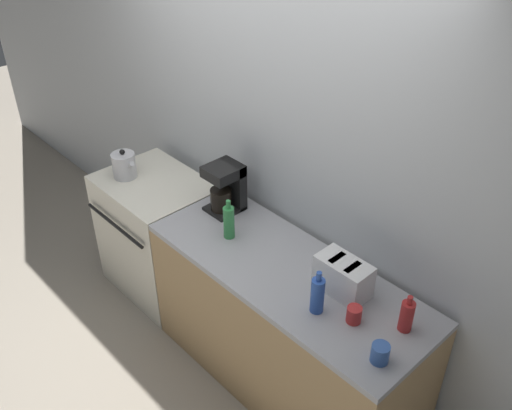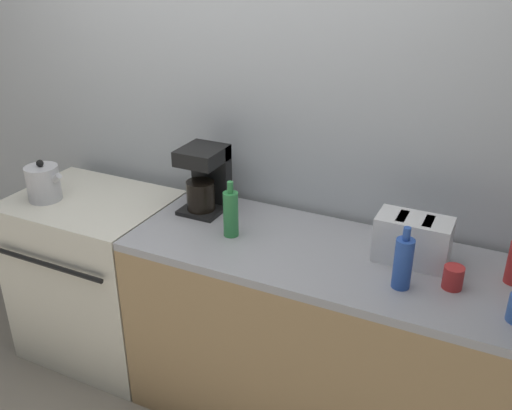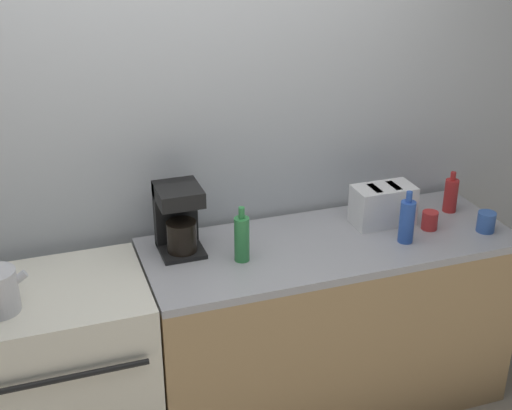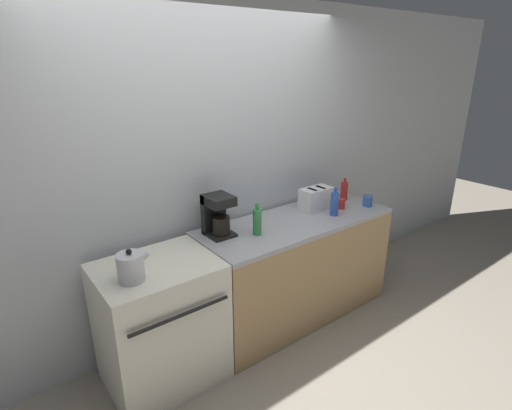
{
  "view_description": "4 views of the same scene",
  "coord_description": "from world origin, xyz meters",
  "px_view_note": "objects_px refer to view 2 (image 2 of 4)",
  "views": [
    {
      "loc": [
        2.23,
        -1.42,
        2.94
      ],
      "look_at": [
        0.27,
        0.41,
        1.11
      ],
      "focal_mm": 40.0,
      "sensor_mm": 36.0,
      "label": 1
    },
    {
      "loc": [
        1.23,
        -1.64,
        2.08
      ],
      "look_at": [
        0.25,
        0.37,
        1.03
      ],
      "focal_mm": 40.0,
      "sensor_mm": 36.0,
      "label": 2
    },
    {
      "loc": [
        -0.66,
        -2.3,
        2.42
      ],
      "look_at": [
        0.26,
        0.36,
        1.12
      ],
      "focal_mm": 50.0,
      "sensor_mm": 36.0,
      "label": 3
    },
    {
      "loc": [
        -1.51,
        -1.9,
        2.15
      ],
      "look_at": [
        0.21,
        0.35,
        1.11
      ],
      "focal_mm": 28.0,
      "sensor_mm": 36.0,
      "label": 4
    }
  ],
  "objects_px": {
    "toaster": "(413,240)",
    "bottle_blue": "(403,262)",
    "bottle_green": "(231,213)",
    "coffee_maker": "(205,177)",
    "kettle": "(44,183)",
    "cup_red": "(453,277)",
    "stove": "(99,274)"
  },
  "relations": [
    {
      "from": "toaster",
      "to": "coffee_maker",
      "type": "xyz_separation_m",
      "value": [
        -0.98,
        0.06,
        0.07
      ]
    },
    {
      "from": "bottle_green",
      "to": "cup_red",
      "type": "height_order",
      "value": "bottle_green"
    },
    {
      "from": "bottle_blue",
      "to": "cup_red",
      "type": "relative_size",
      "value": 2.83
    },
    {
      "from": "bottle_blue",
      "to": "stove",
      "type": "bearing_deg",
      "value": 176.51
    },
    {
      "from": "coffee_maker",
      "to": "bottle_blue",
      "type": "bearing_deg",
      "value": -14.92
    },
    {
      "from": "stove",
      "to": "cup_red",
      "type": "xyz_separation_m",
      "value": [
        1.75,
        -0.02,
        0.48
      ]
    },
    {
      "from": "coffee_maker",
      "to": "cup_red",
      "type": "distance_m",
      "value": 1.19
    },
    {
      "from": "toaster",
      "to": "bottle_green",
      "type": "bearing_deg",
      "value": -170.38
    },
    {
      "from": "stove",
      "to": "bottle_green",
      "type": "height_order",
      "value": "bottle_green"
    },
    {
      "from": "coffee_maker",
      "to": "bottle_blue",
      "type": "xyz_separation_m",
      "value": [
        0.99,
        -0.26,
        -0.06
      ]
    },
    {
      "from": "bottle_blue",
      "to": "kettle",
      "type": "bearing_deg",
      "value": 179.86
    },
    {
      "from": "coffee_maker",
      "to": "toaster",
      "type": "bearing_deg",
      "value": -3.31
    },
    {
      "from": "coffee_maker",
      "to": "bottle_green",
      "type": "xyz_separation_m",
      "value": [
        0.23,
        -0.18,
        -0.06
      ]
    },
    {
      "from": "toaster",
      "to": "bottle_blue",
      "type": "xyz_separation_m",
      "value": [
        0.01,
        -0.21,
        0.01
      ]
    },
    {
      "from": "bottle_green",
      "to": "cup_red",
      "type": "distance_m",
      "value": 0.93
    },
    {
      "from": "kettle",
      "to": "toaster",
      "type": "height_order",
      "value": "kettle"
    },
    {
      "from": "bottle_blue",
      "to": "coffee_maker",
      "type": "bearing_deg",
      "value": 165.08
    },
    {
      "from": "kettle",
      "to": "cup_red",
      "type": "relative_size",
      "value": 2.38
    },
    {
      "from": "bottle_blue",
      "to": "cup_red",
      "type": "bearing_deg",
      "value": 24.03
    },
    {
      "from": "stove",
      "to": "bottle_green",
      "type": "relative_size",
      "value": 3.56
    },
    {
      "from": "bottle_green",
      "to": "bottle_blue",
      "type": "relative_size",
      "value": 1.02
    },
    {
      "from": "kettle",
      "to": "toaster",
      "type": "xyz_separation_m",
      "value": [
        1.75,
        0.2,
        0.01
      ]
    },
    {
      "from": "kettle",
      "to": "toaster",
      "type": "relative_size",
      "value": 0.72
    },
    {
      "from": "coffee_maker",
      "to": "cup_red",
      "type": "relative_size",
      "value": 3.57
    },
    {
      "from": "bottle_blue",
      "to": "toaster",
      "type": "bearing_deg",
      "value": 92.33
    },
    {
      "from": "cup_red",
      "to": "stove",
      "type": "bearing_deg",
      "value": 179.39
    },
    {
      "from": "bottle_green",
      "to": "bottle_blue",
      "type": "height_order",
      "value": "bottle_green"
    },
    {
      "from": "bottle_blue",
      "to": "bottle_green",
      "type": "bearing_deg",
      "value": 173.97
    },
    {
      "from": "stove",
      "to": "coffee_maker",
      "type": "xyz_separation_m",
      "value": [
        0.58,
        0.17,
        0.6
      ]
    },
    {
      "from": "kettle",
      "to": "bottle_blue",
      "type": "bearing_deg",
      "value": -0.14
    },
    {
      "from": "kettle",
      "to": "bottle_green",
      "type": "bearing_deg",
      "value": 4.32
    },
    {
      "from": "stove",
      "to": "bottle_green",
      "type": "bearing_deg",
      "value": -1.11
    }
  ]
}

